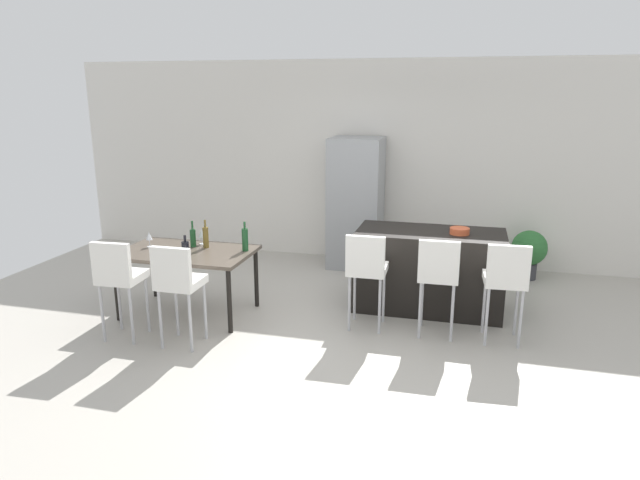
{
  "coord_description": "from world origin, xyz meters",
  "views": [
    {
      "loc": [
        1.01,
        -5.43,
        2.47
      ],
      "look_at": [
        -0.54,
        0.46,
        0.85
      ],
      "focal_mm": 31.69,
      "sensor_mm": 36.0,
      "label": 1
    }
  ],
  "objects_px": {
    "bar_chair_middle": "(438,272)",
    "refrigerator": "(356,203)",
    "wine_bottle_end": "(245,239)",
    "wine_glass_middle": "(149,236)",
    "dining_chair_far": "(178,280)",
    "fruit_bowl": "(460,231)",
    "wine_bottle_inner": "(206,237)",
    "wine_bottle_corner": "(186,251)",
    "wine_bottle_right": "(193,237)",
    "wine_glass_left": "(201,234)",
    "dining_table": "(187,256)",
    "potted_plant": "(529,250)",
    "dining_chair_near": "(118,274)",
    "kitchen_island": "(429,270)",
    "bar_chair_left": "(367,266)",
    "bar_chair_right": "(506,277)"
  },
  "relations": [
    {
      "from": "bar_chair_middle",
      "to": "refrigerator",
      "type": "height_order",
      "value": "refrigerator"
    },
    {
      "from": "wine_bottle_end",
      "to": "wine_glass_middle",
      "type": "height_order",
      "value": "wine_bottle_end"
    },
    {
      "from": "dining_chair_far",
      "to": "fruit_bowl",
      "type": "relative_size",
      "value": 4.82
    },
    {
      "from": "wine_bottle_inner",
      "to": "wine_glass_middle",
      "type": "relative_size",
      "value": 1.84
    },
    {
      "from": "bar_chair_middle",
      "to": "wine_bottle_corner",
      "type": "distance_m",
      "value": 2.6
    },
    {
      "from": "wine_bottle_right",
      "to": "wine_glass_left",
      "type": "relative_size",
      "value": 1.73
    },
    {
      "from": "dining_table",
      "to": "refrigerator",
      "type": "relative_size",
      "value": 0.79
    },
    {
      "from": "potted_plant",
      "to": "dining_table",
      "type": "bearing_deg",
      "value": -149.46
    },
    {
      "from": "wine_bottle_inner",
      "to": "wine_bottle_end",
      "type": "height_order",
      "value": "wine_bottle_end"
    },
    {
      "from": "fruit_bowl",
      "to": "potted_plant",
      "type": "relative_size",
      "value": 0.33
    },
    {
      "from": "wine_bottle_corner",
      "to": "wine_glass_middle",
      "type": "xyz_separation_m",
      "value": [
        -0.68,
        0.42,
        0.01
      ]
    },
    {
      "from": "bar_chair_middle",
      "to": "wine_bottle_inner",
      "type": "height_order",
      "value": "wine_bottle_inner"
    },
    {
      "from": "dining_chair_far",
      "to": "wine_bottle_corner",
      "type": "relative_size",
      "value": 3.67
    },
    {
      "from": "dining_chair_far",
      "to": "potted_plant",
      "type": "distance_m",
      "value": 4.68
    },
    {
      "from": "dining_chair_near",
      "to": "wine_glass_middle",
      "type": "xyz_separation_m",
      "value": [
        -0.16,
        0.85,
        0.17
      ]
    },
    {
      "from": "kitchen_island",
      "to": "potted_plant",
      "type": "bearing_deg",
      "value": 49.1
    },
    {
      "from": "wine_bottle_right",
      "to": "wine_glass_left",
      "type": "xyz_separation_m",
      "value": [
        0.04,
        0.13,
        0.01
      ]
    },
    {
      "from": "bar_chair_left",
      "to": "wine_glass_middle",
      "type": "bearing_deg",
      "value": -179.26
    },
    {
      "from": "refrigerator",
      "to": "wine_glass_left",
      "type": "bearing_deg",
      "value": -125.87
    },
    {
      "from": "dining_table",
      "to": "wine_bottle_right",
      "type": "xyz_separation_m",
      "value": [
        -0.0,
        0.17,
        0.17
      ]
    },
    {
      "from": "wine_bottle_inner",
      "to": "bar_chair_left",
      "type": "bearing_deg",
      "value": -3.26
    },
    {
      "from": "bar_chair_middle",
      "to": "wine_bottle_corner",
      "type": "height_order",
      "value": "bar_chair_middle"
    },
    {
      "from": "bar_chair_right",
      "to": "wine_glass_middle",
      "type": "height_order",
      "value": "bar_chair_right"
    },
    {
      "from": "dining_chair_near",
      "to": "fruit_bowl",
      "type": "bearing_deg",
      "value": 26.56
    },
    {
      "from": "bar_chair_right",
      "to": "fruit_bowl",
      "type": "height_order",
      "value": "bar_chair_right"
    },
    {
      "from": "dining_table",
      "to": "refrigerator",
      "type": "xyz_separation_m",
      "value": [
        1.47,
        2.28,
        0.24
      ]
    },
    {
      "from": "bar_chair_right",
      "to": "wine_glass_middle",
      "type": "relative_size",
      "value": 6.03
    },
    {
      "from": "wine_bottle_corner",
      "to": "dining_table",
      "type": "bearing_deg",
      "value": 117.38
    },
    {
      "from": "dining_chair_far",
      "to": "wine_bottle_end",
      "type": "distance_m",
      "value": 1.04
    },
    {
      "from": "wine_bottle_corner",
      "to": "wine_bottle_end",
      "type": "distance_m",
      "value": 0.7
    },
    {
      "from": "bar_chair_left",
      "to": "wine_bottle_corner",
      "type": "bearing_deg",
      "value": -166.0
    },
    {
      "from": "bar_chair_left",
      "to": "bar_chair_right",
      "type": "xyz_separation_m",
      "value": [
        1.38,
        0.0,
        0.0
      ]
    },
    {
      "from": "bar_chair_middle",
      "to": "kitchen_island",
      "type": "bearing_deg",
      "value": 100.12
    },
    {
      "from": "kitchen_island",
      "to": "wine_bottle_right",
      "type": "distance_m",
      "value": 2.73
    },
    {
      "from": "wine_bottle_inner",
      "to": "dining_chair_far",
      "type": "bearing_deg",
      "value": -80.12
    },
    {
      "from": "wine_glass_left",
      "to": "wine_glass_middle",
      "type": "relative_size",
      "value": 1.0
    },
    {
      "from": "wine_bottle_right",
      "to": "fruit_bowl",
      "type": "bearing_deg",
      "value": 12.45
    },
    {
      "from": "dining_chair_near",
      "to": "wine_bottle_right",
      "type": "relative_size",
      "value": 3.48
    },
    {
      "from": "dining_chair_far",
      "to": "wine_glass_left",
      "type": "xyz_separation_m",
      "value": [
        -0.29,
        1.11,
        0.17
      ]
    },
    {
      "from": "wine_glass_middle",
      "to": "dining_chair_near",
      "type": "bearing_deg",
      "value": -79.58
    },
    {
      "from": "dining_chair_far",
      "to": "wine_bottle_end",
      "type": "relative_size",
      "value": 3.19
    },
    {
      "from": "kitchen_island",
      "to": "wine_bottle_end",
      "type": "relative_size",
      "value": 5.04
    },
    {
      "from": "bar_chair_right",
      "to": "refrigerator",
      "type": "height_order",
      "value": "refrigerator"
    },
    {
      "from": "dining_chair_near",
      "to": "refrigerator",
      "type": "bearing_deg",
      "value": 59.84
    },
    {
      "from": "bar_chair_left",
      "to": "bar_chair_right",
      "type": "height_order",
      "value": "same"
    },
    {
      "from": "kitchen_island",
      "to": "potted_plant",
      "type": "distance_m",
      "value": 1.87
    },
    {
      "from": "dining_chair_near",
      "to": "wine_bottle_inner",
      "type": "relative_size",
      "value": 3.28
    },
    {
      "from": "wine_glass_middle",
      "to": "wine_glass_left",
      "type": "bearing_deg",
      "value": 26.55
    },
    {
      "from": "dining_chair_far",
      "to": "wine_bottle_inner",
      "type": "xyz_separation_m",
      "value": [
        -0.17,
        0.99,
        0.17
      ]
    },
    {
      "from": "bar_chair_right",
      "to": "wine_bottle_inner",
      "type": "bearing_deg",
      "value": 178.13
    }
  ]
}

